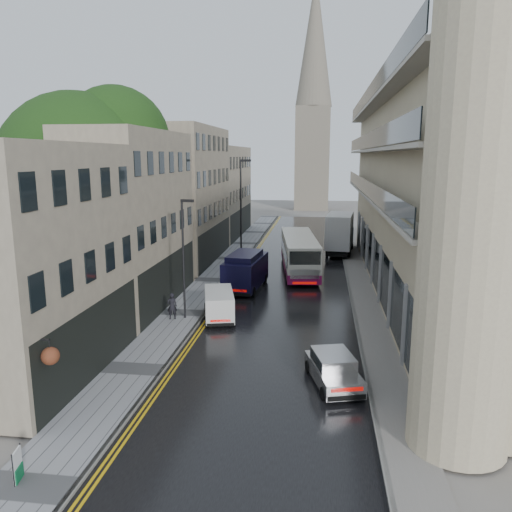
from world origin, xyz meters
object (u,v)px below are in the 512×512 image
(white_lorry, at_px, (327,236))
(lamp_post_far, at_px, (241,210))
(tree_far, at_px, (154,195))
(lamp_post_near, at_px, (183,260))
(estate_sign, at_px, (17,465))
(cream_bus, at_px, (287,262))
(navy_van, at_px, (225,275))
(white_van, at_px, (207,312))
(pedestrian, at_px, (172,306))
(tree_near, at_px, (80,199))
(silver_hatchback, at_px, (325,383))

(white_lorry, relative_size, lamp_post_far, 0.85)
(tree_far, xyz_separation_m, lamp_post_near, (6.69, -14.77, -2.61))
(tree_far, height_order, lamp_post_far, tree_far)
(tree_far, bearing_deg, estate_sign, -78.99)
(white_lorry, xyz_separation_m, estate_sign, (-9.34, -35.53, -1.43))
(lamp_post_near, height_order, estate_sign, lamp_post_near)
(estate_sign, bearing_deg, tree_far, 89.99)
(estate_sign, bearing_deg, cream_bus, 65.37)
(navy_van, relative_size, lamp_post_far, 0.61)
(cream_bus, relative_size, lamp_post_near, 1.58)
(white_lorry, xyz_separation_m, white_van, (-6.95, -21.16, -1.16))
(tree_far, distance_m, lamp_post_near, 16.42)
(tree_far, height_order, lamp_post_near, tree_far)
(pedestrian, bearing_deg, cream_bus, -141.23)
(navy_van, relative_size, pedestrian, 3.46)
(lamp_post_near, bearing_deg, tree_near, 176.00)
(tree_far, bearing_deg, silver_hatchback, -57.92)
(navy_van, height_order, pedestrian, navy_van)
(navy_van, distance_m, estate_sign, 21.09)
(white_van, bearing_deg, cream_bus, 57.42)
(white_lorry, bearing_deg, cream_bus, -101.12)
(lamp_post_near, bearing_deg, pedestrian, -142.50)
(tree_far, bearing_deg, lamp_post_near, -65.62)
(white_van, xyz_separation_m, lamp_post_near, (-1.57, 1.02, 2.74))
(tree_near, relative_size, cream_bus, 1.26)
(tree_far, distance_m, silver_hatchback, 28.57)
(cream_bus, bearing_deg, navy_van, -138.36)
(silver_hatchback, bearing_deg, white_van, 114.44)
(silver_hatchback, xyz_separation_m, pedestrian, (-8.86, 8.64, 0.20))
(tree_near, distance_m, tree_far, 13.02)
(tree_far, relative_size, white_lorry, 1.62)
(lamp_post_near, bearing_deg, lamp_post_far, 98.65)
(tree_near, relative_size, lamp_post_far, 1.53)
(pedestrian, distance_m, lamp_post_far, 18.65)
(silver_hatchback, xyz_separation_m, estate_sign, (-9.02, -6.40, -0.11))
(lamp_post_far, bearing_deg, white_van, -80.73)
(cream_bus, bearing_deg, white_lorry, 65.48)
(white_lorry, relative_size, navy_van, 1.40)
(navy_van, bearing_deg, cream_bus, 54.44)
(white_lorry, distance_m, navy_van, 16.25)
(silver_hatchback, xyz_separation_m, lamp_post_far, (-7.71, 26.87, 3.94))
(white_lorry, height_order, lamp_post_near, lamp_post_near)
(tree_far, relative_size, white_van, 3.27)
(cream_bus, distance_m, silver_hatchback, 19.37)
(navy_van, xyz_separation_m, lamp_post_far, (-0.84, 12.31, 3.24))
(cream_bus, xyz_separation_m, lamp_post_near, (-5.36, -10.16, 2.09))
(lamp_post_near, bearing_deg, silver_hatchback, -37.42)
(tree_near, xyz_separation_m, lamp_post_far, (7.48, 16.12, -2.28))
(estate_sign, bearing_deg, navy_van, 73.13)
(lamp_post_near, height_order, lamp_post_far, lamp_post_far)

